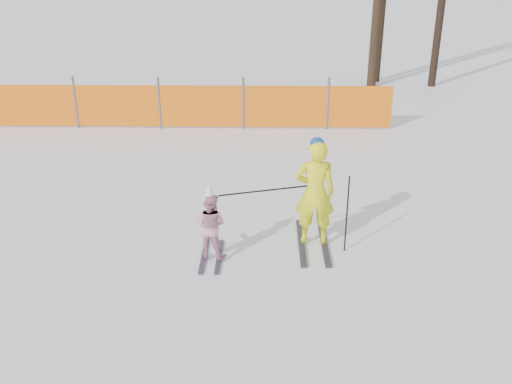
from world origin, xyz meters
TOP-DOWN VIEW (x-y plane):
  - ground at (0.00, 0.00)m, footprint 120.00×120.00m
  - adult at (0.84, 0.87)m, footprint 0.59×1.40m
  - child at (-0.64, 0.43)m, footprint 0.56×0.94m
  - ski_poles at (0.67, 0.66)m, footprint 1.82×0.39m
  - safety_fence at (-4.71, 6.56)m, footprint 15.55×0.06m

SIDE VIEW (x-z plane):
  - ground at x=0.00m, z-range 0.00..0.00m
  - child at x=-0.64m, z-range -0.05..1.10m
  - safety_fence at x=-4.71m, z-range -0.07..1.18m
  - ski_poles at x=0.67m, z-range 0.19..1.37m
  - adult at x=0.84m, z-range 0.00..1.67m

